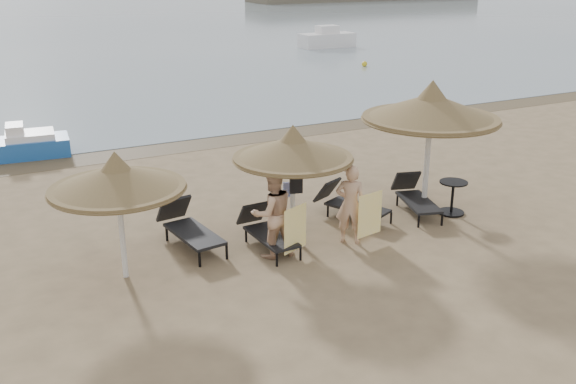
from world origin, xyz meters
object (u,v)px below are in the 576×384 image
object	(u,v)px
person_left	(272,206)
pedal_boat	(30,144)
lounger_far_left	(188,226)
lounger_far_right	(415,196)
lounger_near_right	(349,202)
side_table	(452,198)
person_right	(351,198)
palapa_left	(117,178)
palapa_right	(431,108)
lounger_near_left	(266,230)
palapa_center	(293,149)

from	to	relation	value
person_left	pedal_boat	distance (m)	10.84
lounger_far_left	lounger_far_right	distance (m)	5.69
lounger_near_right	lounger_far_right	world-z (taller)	lounger_far_right
lounger_near_right	side_table	xyz separation A→B (m)	(2.40, -0.95, 0.01)
person_right	palapa_left	bearing A→B (deg)	30.04
palapa_right	person_left	size ratio (longest dim) A/B	1.48
pedal_boat	palapa_right	bearing A→B (deg)	-44.30
lounger_far_left	lounger_near_right	world-z (taller)	lounger_far_left
lounger_near_left	pedal_boat	xyz separation A→B (m)	(-3.73, 9.66, 0.02)
palapa_left	person_left	bearing A→B (deg)	-8.54
palapa_left	lounger_near_left	world-z (taller)	palapa_left
palapa_left	palapa_right	bearing A→B (deg)	1.43
palapa_right	lounger_near_left	bearing A→B (deg)	-178.45
lounger_far_right	person_right	bearing A→B (deg)	-143.86
palapa_left	lounger_far_left	distance (m)	2.46
lounger_near_right	person_right	size ratio (longest dim) A/B	0.96
lounger_far_right	person_right	xyz separation A→B (m)	(-2.46, -0.88, 0.65)
side_table	lounger_far_right	bearing A→B (deg)	141.26
palapa_left	lounger_near_right	size ratio (longest dim) A/B	1.31
person_left	person_right	world-z (taller)	person_left
lounger_near_left	lounger_near_right	xyz separation A→B (m)	(2.50, 0.60, 0.01)
palapa_left	lounger_near_right	distance (m)	5.86
person_left	person_right	size ratio (longest dim) A/B	1.07
pedal_boat	lounger_near_left	bearing A→B (deg)	-63.66
palapa_right	lounger_near_left	distance (m)	4.94
lounger_near_right	side_table	distance (m)	2.58
lounger_near_right	pedal_boat	size ratio (longest dim) A/B	0.83
side_table	lounger_near_left	bearing A→B (deg)	175.88
palapa_center	person_left	bearing A→B (deg)	-141.75
palapa_left	pedal_boat	distance (m)	9.89
palapa_right	side_table	distance (m)	2.31
palapa_right	lounger_near_right	distance (m)	2.97
lounger_far_left	lounger_far_right	world-z (taller)	lounger_far_left
palapa_center	palapa_right	size ratio (longest dim) A/B	0.80
palapa_center	palapa_right	world-z (taller)	palapa_right
lounger_near_left	lounger_far_left	bearing A→B (deg)	147.48
person_left	palapa_center	bearing A→B (deg)	-139.70
lounger_far_right	palapa_right	bearing A→B (deg)	-6.61
person_left	pedal_boat	world-z (taller)	person_left
lounger_far_right	side_table	size ratio (longest dim) A/B	2.46
lounger_far_left	person_right	distance (m)	3.59
palapa_left	person_left	distance (m)	3.18
side_table	palapa_center	bearing A→B (deg)	173.66
person_right	pedal_boat	distance (m)	11.70
lounger_near_left	lounger_near_right	distance (m)	2.57
side_table	palapa_right	bearing A→B (deg)	135.65
lounger_far_right	person_right	world-z (taller)	person_right
palapa_right	pedal_boat	bearing A→B (deg)	130.48
palapa_left	pedal_boat	size ratio (longest dim) A/B	1.08
palapa_left	palapa_right	world-z (taller)	palapa_right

